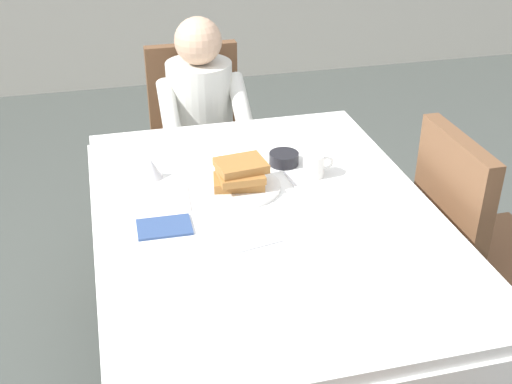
{
  "coord_description": "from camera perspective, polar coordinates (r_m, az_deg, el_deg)",
  "views": [
    {
      "loc": [
        -0.48,
        -1.77,
        1.85
      ],
      "look_at": [
        -0.03,
        0.05,
        0.79
      ],
      "focal_mm": 46.1,
      "sensor_mm": 36.0,
      "label": 1
    }
  ],
  "objects": [
    {
      "name": "plate_breakfast",
      "position": [
        2.28,
        -1.37,
        0.45
      ],
      "size": [
        0.28,
        0.28,
        0.02
      ],
      "primitive_type": "cylinder",
      "color": "white",
      "rests_on": "dining_table_main"
    },
    {
      "name": "syrup_pitcher",
      "position": [
        2.36,
        -9.09,
        2.04
      ],
      "size": [
        0.08,
        0.08,
        0.07
      ],
      "color": "silver",
      "rests_on": "dining_table_main"
    },
    {
      "name": "chair_right_side",
      "position": [
        2.54,
        18.04,
        -3.53
      ],
      "size": [
        0.45,
        0.44,
        0.93
      ],
      "rotation": [
        0.0,
        0.0,
        -1.57
      ],
      "color": "brown",
      "rests_on": "ground"
    },
    {
      "name": "breakfast_stack",
      "position": [
        2.25,
        -1.39,
        1.59
      ],
      "size": [
        0.19,
        0.16,
        0.09
      ],
      "color": "#A36B33",
      "rests_on": "plate_breakfast"
    },
    {
      "name": "bowl_butter",
      "position": [
        2.44,
        2.44,
        2.92
      ],
      "size": [
        0.11,
        0.11,
        0.04
      ],
      "primitive_type": "cylinder",
      "color": "black",
      "rests_on": "dining_table_main"
    },
    {
      "name": "fork_left_of_plate",
      "position": [
        2.23,
        -6.01,
        -0.49
      ],
      "size": [
        0.03,
        0.18,
        0.0
      ],
      "primitive_type": "cube",
      "rotation": [
        0.0,
        0.0,
        1.48
      ],
      "color": "silver",
      "rests_on": "dining_table_main"
    },
    {
      "name": "knife_right_of_plate",
      "position": [
        2.31,
        3.35,
        0.66
      ],
      "size": [
        0.02,
        0.2,
        0.0
      ],
      "primitive_type": "cube",
      "rotation": [
        0.0,
        0.0,
        1.62
      ],
      "color": "silver",
      "rests_on": "dining_table_main"
    },
    {
      "name": "chair_diner",
      "position": [
        3.25,
        -5.09,
        5.39
      ],
      "size": [
        0.44,
        0.45,
        0.93
      ],
      "rotation": [
        0.0,
        0.0,
        3.14
      ],
      "color": "brown",
      "rests_on": "ground"
    },
    {
      "name": "napkin_folded",
      "position": [
        2.08,
        -7.96,
        -3.03
      ],
      "size": [
        0.17,
        0.12,
        0.01
      ],
      "primitive_type": "cube",
      "rotation": [
        0.0,
        0.0,
        -0.02
      ],
      "color": "#334C7F",
      "rests_on": "dining_table_main"
    },
    {
      "name": "cup_coffee",
      "position": [
        2.35,
        5.07,
        2.33
      ],
      "size": [
        0.11,
        0.08,
        0.08
      ],
      "color": "white",
      "rests_on": "dining_table_main"
    },
    {
      "name": "diner_person",
      "position": [
        3.06,
        -4.72,
        6.61
      ],
      "size": [
        0.4,
        0.43,
        1.12
      ],
      "rotation": [
        0.0,
        0.0,
        3.14
      ],
      "color": "silver",
      "rests_on": "ground"
    },
    {
      "name": "ground_plane",
      "position": [
        2.61,
        0.86,
        -15.77
      ],
      "size": [
        14.0,
        14.0,
        0.0
      ],
      "primitive_type": "plane",
      "color": "#474C47"
    },
    {
      "name": "dining_table_main",
      "position": [
        2.19,
        0.99,
        -3.73
      ],
      "size": [
        1.12,
        1.52,
        0.74
      ],
      "color": "white",
      "rests_on": "ground"
    },
    {
      "name": "spoon_near_edge",
      "position": [
        1.98,
        0.38,
        -4.67
      ],
      "size": [
        0.15,
        0.04,
        0.0
      ],
      "primitive_type": "cube",
      "rotation": [
        0.0,
        0.0,
        0.19
      ],
      "color": "silver",
      "rests_on": "dining_table_main"
    }
  ]
}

